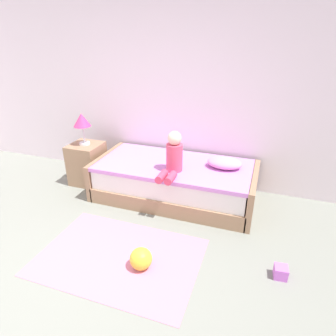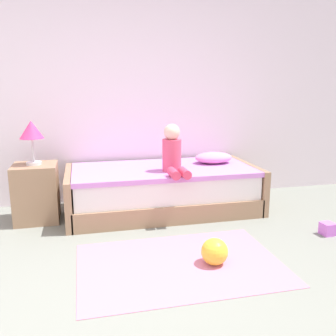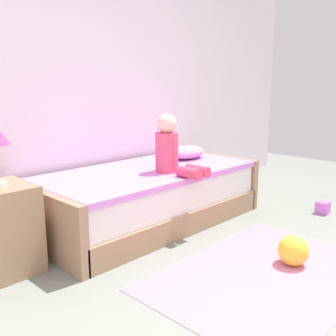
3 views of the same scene
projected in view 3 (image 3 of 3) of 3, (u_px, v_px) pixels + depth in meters
The scene contains 7 objects.
wall_rear at pixel (54, 60), 3.30m from camera, with size 7.20×0.10×2.90m, color white.
bed at pixel (148, 197), 3.52m from camera, with size 2.11×1.00×0.50m.
child_figure at pixel (171, 149), 3.31m from camera, with size 0.20×0.51×0.50m.
pillow at pixel (186, 152), 3.96m from camera, with size 0.44×0.30×0.13m, color #EA8CC6.
toy_ball at pixel (293, 250), 2.71m from camera, with size 0.22×0.22×0.22m, color yellow.
area_rug at pixel (266, 274), 2.58m from camera, with size 1.60×1.10×0.01m, color pink.
toy_block at pixel (323, 207), 3.81m from camera, with size 0.12×0.12×0.12m, color #CC66D8.
Camera 3 is at (-1.79, -0.48, 1.24)m, focal length 41.42 mm.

